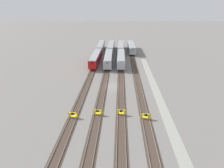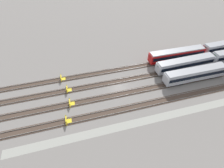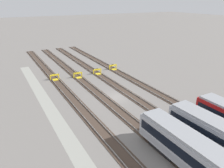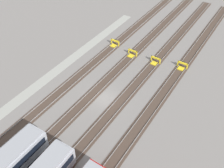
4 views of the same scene
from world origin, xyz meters
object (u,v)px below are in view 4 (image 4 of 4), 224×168
(bumper_stop_near_inner_track, at_px, (132,53))
(bumper_stop_far_inner_track, at_px, (182,66))
(bumper_stop_middle_track, at_px, (155,61))
(bumper_stop_nearest_track, at_px, (114,43))

(bumper_stop_near_inner_track, height_order, bumper_stop_far_inner_track, same)
(bumper_stop_middle_track, bearing_deg, bumper_stop_nearest_track, -95.78)
(bumper_stop_near_inner_track, xyz_separation_m, bumper_stop_middle_track, (-0.24, 4.85, 0.00))
(bumper_stop_near_inner_track, height_order, bumper_stop_middle_track, same)
(bumper_stop_nearest_track, height_order, bumper_stop_far_inner_track, same)
(bumper_stop_near_inner_track, distance_m, bumper_stop_middle_track, 4.85)
(bumper_stop_middle_track, xyz_separation_m, bumper_stop_far_inner_track, (-1.23, 4.85, 0.00))
(bumper_stop_nearest_track, relative_size, bumper_stop_far_inner_track, 1.00)
(bumper_stop_middle_track, distance_m, bumper_stop_far_inner_track, 5.01)
(bumper_stop_nearest_track, relative_size, bumper_stop_near_inner_track, 1.00)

